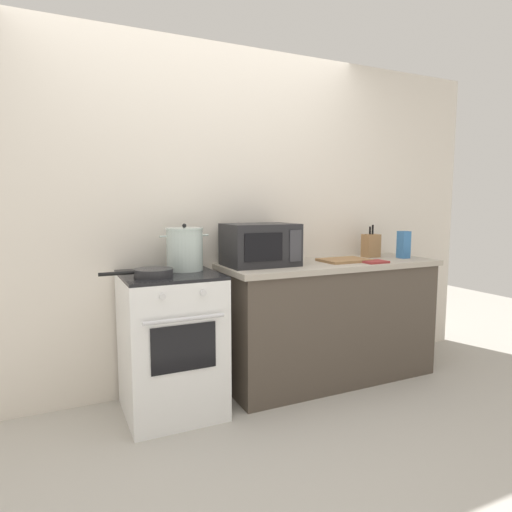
{
  "coord_description": "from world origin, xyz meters",
  "views": [
    {
      "loc": [
        -1.03,
        -2.13,
        1.36
      ],
      "look_at": [
        0.26,
        0.6,
        1.0
      ],
      "focal_mm": 30.79,
      "sensor_mm": 36.0,
      "label": 1
    }
  ],
  "objects_px": {
    "frying_pan": "(152,273)",
    "oven_mitt": "(374,262)",
    "stove": "(171,343)",
    "pasta_box": "(404,245)",
    "knife_block": "(371,245)",
    "microwave": "(260,245)",
    "stock_pot": "(185,249)",
    "cutting_board": "(344,260)"
  },
  "relations": [
    {
      "from": "frying_pan",
      "to": "oven_mitt",
      "type": "relative_size",
      "value": 2.41
    },
    {
      "from": "stove",
      "to": "pasta_box",
      "type": "bearing_deg",
      "value": -0.86
    },
    {
      "from": "stove",
      "to": "frying_pan",
      "type": "relative_size",
      "value": 2.12
    },
    {
      "from": "knife_block",
      "to": "frying_pan",
      "type": "bearing_deg",
      "value": -172.75
    },
    {
      "from": "frying_pan",
      "to": "pasta_box",
      "type": "xyz_separation_m",
      "value": [
        2.05,
        0.07,
        0.08
      ]
    },
    {
      "from": "pasta_box",
      "to": "oven_mitt",
      "type": "bearing_deg",
      "value": -162.28
    },
    {
      "from": "stove",
      "to": "microwave",
      "type": "height_order",
      "value": "microwave"
    },
    {
      "from": "stock_pot",
      "to": "pasta_box",
      "type": "distance_m",
      "value": 1.8
    },
    {
      "from": "knife_block",
      "to": "stock_pot",
      "type": "bearing_deg",
      "value": -177.96
    },
    {
      "from": "oven_mitt",
      "to": "pasta_box",
      "type": "bearing_deg",
      "value": 17.72
    },
    {
      "from": "pasta_box",
      "to": "frying_pan",
      "type": "bearing_deg",
      "value": -178.15
    },
    {
      "from": "frying_pan",
      "to": "stove",
      "type": "bearing_deg",
      "value": 36.57
    },
    {
      "from": "stove",
      "to": "pasta_box",
      "type": "height_order",
      "value": "pasta_box"
    },
    {
      "from": "microwave",
      "to": "stock_pot",
      "type": "bearing_deg",
      "value": 179.49
    },
    {
      "from": "microwave",
      "to": "knife_block",
      "type": "xyz_separation_m",
      "value": [
        1.05,
        0.06,
        -0.05
      ]
    },
    {
      "from": "microwave",
      "to": "cutting_board",
      "type": "distance_m",
      "value": 0.7
    },
    {
      "from": "stock_pot",
      "to": "cutting_board",
      "type": "bearing_deg",
      "value": -3.85
    },
    {
      "from": "stove",
      "to": "stock_pot",
      "type": "height_order",
      "value": "stock_pot"
    },
    {
      "from": "frying_pan",
      "to": "knife_block",
      "type": "bearing_deg",
      "value": 7.25
    },
    {
      "from": "oven_mitt",
      "to": "microwave",
      "type": "bearing_deg",
      "value": 164.14
    },
    {
      "from": "cutting_board",
      "to": "pasta_box",
      "type": "relative_size",
      "value": 1.64
    },
    {
      "from": "oven_mitt",
      "to": "stock_pot",
      "type": "bearing_deg",
      "value": 170.09
    },
    {
      "from": "cutting_board",
      "to": "knife_block",
      "type": "distance_m",
      "value": 0.41
    },
    {
      "from": "stove",
      "to": "oven_mitt",
      "type": "distance_m",
      "value": 1.59
    },
    {
      "from": "frying_pan",
      "to": "knife_block",
      "type": "distance_m",
      "value": 1.87
    },
    {
      "from": "pasta_box",
      "to": "microwave",
      "type": "bearing_deg",
      "value": 175.04
    },
    {
      "from": "microwave",
      "to": "cutting_board",
      "type": "height_order",
      "value": "microwave"
    },
    {
      "from": "stock_pot",
      "to": "knife_block",
      "type": "bearing_deg",
      "value": 2.04
    },
    {
      "from": "knife_block",
      "to": "oven_mitt",
      "type": "distance_m",
      "value": 0.38
    },
    {
      "from": "stove",
      "to": "cutting_board",
      "type": "bearing_deg",
      "value": 0.05
    },
    {
      "from": "cutting_board",
      "to": "pasta_box",
      "type": "xyz_separation_m",
      "value": [
        0.56,
        -0.03,
        0.1
      ]
    },
    {
      "from": "pasta_box",
      "to": "cutting_board",
      "type": "bearing_deg",
      "value": 176.96
    },
    {
      "from": "cutting_board",
      "to": "oven_mitt",
      "type": "xyz_separation_m",
      "value": [
        0.16,
        -0.16,
        -0.0
      ]
    },
    {
      "from": "knife_block",
      "to": "pasta_box",
      "type": "height_order",
      "value": "knife_block"
    },
    {
      "from": "pasta_box",
      "to": "stock_pot",
      "type": "bearing_deg",
      "value": 176.4
    },
    {
      "from": "frying_pan",
      "to": "microwave",
      "type": "xyz_separation_m",
      "value": [
        0.81,
        0.17,
        0.12
      ]
    },
    {
      "from": "cutting_board",
      "to": "oven_mitt",
      "type": "bearing_deg",
      "value": -45.35
    },
    {
      "from": "stock_pot",
      "to": "stove",
      "type": "bearing_deg",
      "value": -146.34
    },
    {
      "from": "stock_pot",
      "to": "knife_block",
      "type": "xyz_separation_m",
      "value": [
        1.6,
        0.06,
        -0.05
      ]
    },
    {
      "from": "microwave",
      "to": "cutting_board",
      "type": "xyz_separation_m",
      "value": [
        0.68,
        -0.08,
        -0.14
      ]
    },
    {
      "from": "pasta_box",
      "to": "oven_mitt",
      "type": "distance_m",
      "value": 0.44
    },
    {
      "from": "stove",
      "to": "microwave",
      "type": "relative_size",
      "value": 1.84
    }
  ]
}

